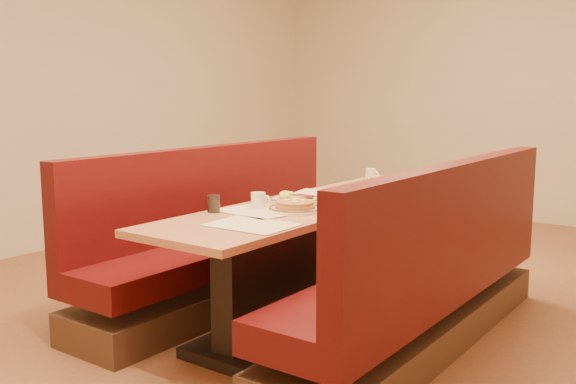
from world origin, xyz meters
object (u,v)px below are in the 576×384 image
Objects in this scene: soda_tumbler_near at (214,204)px; coffee_mug_d at (371,174)px; coffee_mug_b at (259,200)px; booth_left at (227,247)px; coffee_mug_a at (372,195)px; diner_table at (316,262)px; soda_tumbler_mid at (366,193)px; eggs_plate at (294,199)px; booth_right at (426,284)px; pancake_plate at (295,207)px; coffee_mug_c at (374,195)px.

coffee_mug_d is at bearing 88.21° from soda_tumbler_near.
coffee_mug_b reaches higher than coffee_mug_d.
booth_left is 1.12m from coffee_mug_a.
diner_table is 21.53× the size of coffee_mug_d.
coffee_mug_d is at bearing 117.11° from soda_tumbler_mid.
coffee_mug_a reaches higher than eggs_plate.
coffee_mug_b is at bearing -96.97° from eggs_plate.
coffee_mug_d is (-0.23, 1.10, 0.42)m from diner_table.
soda_tumbler_near is at bearing -148.63° from booth_right.
pancake_plate is 2.59× the size of coffee_mug_b.
booth_right is 23.03× the size of coffee_mug_c.
coffee_mug_c is (0.41, 0.27, 0.02)m from eggs_plate.
coffee_mug_d is at bearing 70.17° from coffee_mug_b.
pancake_plate is at bearing -106.66° from soda_tumbler_mid.
soda_tumbler_near is (-0.16, -0.55, 0.03)m from eggs_plate.
coffee_mug_c reaches higher than eggs_plate.
soda_tumbler_mid is (0.46, -0.90, 0.01)m from coffee_mug_d.
coffee_mug_a reaches higher than pancake_plate.
coffee_mug_d is at bearing 94.37° from coffee_mug_a.
booth_right is 1.52m from coffee_mug_d.
coffee_mug_b is 1.03× the size of soda_tumbler_mid.
coffee_mug_c is at bearing 155.23° from booth_right.
pancake_plate is 0.96× the size of eggs_plate.
booth_left is 21.53× the size of coffee_mug_d.
soda_tumbler_near is (0.45, -0.62, 0.44)m from booth_left.
coffee_mug_a is 1.03× the size of coffee_mug_c.
booth_left is 1.29m from coffee_mug_d.
eggs_plate reaches higher than diner_table.
booth_right is 8.24× the size of pancake_plate.
diner_table is 0.54m from coffee_mug_a.
eggs_plate is 0.48m from coffee_mug_a.
booth_left reaches higher than coffee_mug_a.
booth_left is 0.96m from pancake_plate.
coffee_mug_c is at bearing 29.75° from coffee_mug_b.
booth_right reaches higher than coffee_mug_b.
booth_right is 0.95m from eggs_plate.
diner_table is at bearing -139.41° from soda_tumbler_mid.
coffee_mug_b is 1.08× the size of coffee_mug_c.
pancake_plate is 2.80× the size of coffee_mug_c.
eggs_plate is 2.73× the size of coffee_mug_d.
booth_right is at bearing 26.63° from pancake_plate.
coffee_mug_a is 1.14× the size of soda_tumbler_near.
coffee_mug_b is 0.72m from coffee_mug_c.
coffee_mug_c is 1.11× the size of soda_tumbler_near.
booth_right reaches higher than diner_table.
pancake_plate is at bearing -77.10° from diner_table.
coffee_mug_a is at bearing 54.73° from soda_tumbler_near.
coffee_mug_d is at bearing 131.08° from booth_right.
coffee_mug_c is 0.93× the size of coffee_mug_d.
coffee_mug_a reaches higher than coffee_mug_c.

